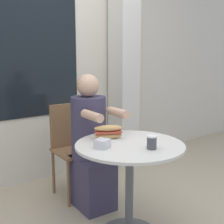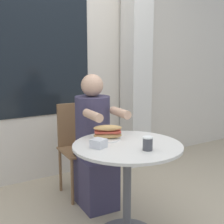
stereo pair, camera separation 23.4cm
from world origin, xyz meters
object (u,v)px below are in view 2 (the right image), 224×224
object	(u,v)px
cafe_table	(127,169)
seated_diner	(94,149)
drink_cup	(148,143)
sandwich_on_plate	(108,133)
diner_chair	(78,140)

from	to	relation	value
cafe_table	seated_diner	distance (m)	0.56
seated_diner	drink_cup	distance (m)	0.78
sandwich_on_plate	diner_chair	bearing A→B (deg)	82.10
diner_chair	sandwich_on_plate	distance (m)	0.76
diner_chair	sandwich_on_plate	world-z (taller)	diner_chair
diner_chair	seated_diner	xyz separation A→B (m)	(-0.01, -0.34, -0.00)
cafe_table	diner_chair	bearing A→B (deg)	86.96
cafe_table	diner_chair	distance (m)	0.91
drink_cup	sandwich_on_plate	bearing A→B (deg)	103.83
seated_diner	drink_cup	size ratio (longest dim) A/B	12.59
cafe_table	seated_diner	size ratio (longest dim) A/B	0.67
diner_chair	seated_diner	size ratio (longest dim) A/B	0.74
cafe_table	diner_chair	xyz separation A→B (m)	(0.05, 0.90, -0.01)
seated_diner	cafe_table	bearing A→B (deg)	90.10
diner_chair	drink_cup	size ratio (longest dim) A/B	9.33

